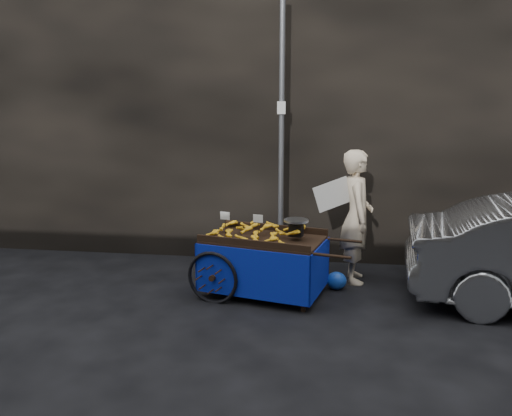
# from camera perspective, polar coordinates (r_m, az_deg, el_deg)

# --- Properties ---
(ground) EXTENTS (80.00, 80.00, 0.00)m
(ground) POSITION_cam_1_polar(r_m,az_deg,el_deg) (6.60, -0.93, -9.96)
(ground) COLOR black
(ground) RESTS_ON ground
(building_wall) EXTENTS (13.50, 2.00, 5.00)m
(building_wall) POSITION_cam_1_polar(r_m,az_deg,el_deg) (8.68, 4.37, 12.02)
(building_wall) COLOR black
(building_wall) RESTS_ON ground
(street_pole) EXTENTS (0.12, 0.10, 4.00)m
(street_pole) POSITION_cam_1_polar(r_m,az_deg,el_deg) (7.40, 2.92, 8.33)
(street_pole) COLOR slate
(street_pole) RESTS_ON ground
(banana_cart) EXTENTS (2.19, 1.34, 1.11)m
(banana_cart) POSITION_cam_1_polar(r_m,az_deg,el_deg) (6.44, 0.53, -4.07)
(banana_cart) COLOR black
(banana_cart) RESTS_ON ground
(vendor) EXTENTS (0.85, 0.70, 1.85)m
(vendor) POSITION_cam_1_polar(r_m,az_deg,el_deg) (7.02, 11.41, -0.96)
(vendor) COLOR beige
(vendor) RESTS_ON ground
(plastic_bag) EXTENTS (0.27, 0.22, 0.24)m
(plastic_bag) POSITION_cam_1_polar(r_m,az_deg,el_deg) (6.85, 9.18, -8.20)
(plastic_bag) COLOR #1846B5
(plastic_bag) RESTS_ON ground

